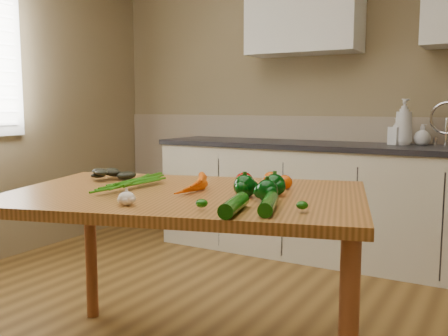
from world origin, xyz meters
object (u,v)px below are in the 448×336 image
pepper_b (275,185)px  tomato_c (285,182)px  soap_bottle_a (404,122)px  tomato_a (244,180)px  leafy_greens (112,170)px  zucchini_b (234,205)px  carrot_bunch (176,181)px  soap_bottle_b (396,131)px  pepper_a (245,186)px  zucchini_a (269,204)px  table (186,212)px  soap_bottle_c (422,135)px  garlic_bulb (127,199)px  pepper_c (267,191)px  tomato_b (271,178)px

pepper_b → tomato_c: pepper_b is taller
soap_bottle_a → tomato_a: size_ratio=4.35×
leafy_greens → zucchini_b: size_ratio=0.91×
carrot_bunch → tomato_a: bearing=23.4°
pepper_b → tomato_a: 0.23m
soap_bottle_b → pepper_a: bearing=-153.2°
soap_bottle_b → carrot_bunch: (-0.55, -2.04, -0.14)m
zucchini_a → tomato_c: bearing=106.3°
soap_bottle_a → soap_bottle_b: 0.09m
table → soap_bottle_c: soap_bottle_c is taller
zucchini_a → zucchini_b: (-0.09, -0.08, 0.00)m
tomato_c → carrot_bunch: bearing=-148.8°
table → pepper_a: pepper_a is taller
pepper_a → tomato_c: size_ratio=1.32×
pepper_a → garlic_bulb: bearing=-129.5°
garlic_bulb → tomato_a: size_ratio=0.81×
soap_bottle_a → table: bearing=-143.5°
soap_bottle_a → pepper_c: size_ratio=3.94×
carrot_bunch → zucchini_b: bearing=-49.2°
carrot_bunch → zucchini_b: size_ratio=1.18×
pepper_a → pepper_b: bearing=46.7°
pepper_a → table: bearing=-178.2°
garlic_bulb → tomato_b: (0.27, 0.71, 0.00)m
soap_bottle_b → zucchini_a: bearing=-147.7°
carrot_bunch → garlic_bulb: size_ratio=4.50×
pepper_b → pepper_c: 0.13m
leafy_greens → zucchini_b: (0.90, -0.36, -0.03)m
carrot_bunch → pepper_b: pepper_b is taller
soap_bottle_c → pepper_b: 2.03m
pepper_c → tomato_a: 0.34m
carrot_bunch → tomato_b: (0.31, 0.33, -0.01)m
leafy_greens → tomato_a: leafy_greens is taller
garlic_bulb → tomato_c: 0.73m
table → pepper_a: bearing=-14.6°
zucchini_b → soap_bottle_b: bearing=87.8°
zucchini_a → pepper_c: bearing=116.7°
garlic_bulb → leafy_greens: bearing=137.0°
soap_bottle_c → zucchini_b: (-0.27, -2.38, -0.13)m
soap_bottle_c → pepper_b: size_ratio=1.70×
carrot_bunch → pepper_a: (0.35, -0.01, 0.01)m
tomato_a → tomato_b: size_ratio=1.13×
soap_bottle_c → soap_bottle_b: bearing=101.6°
soap_bottle_b → tomato_c: (-0.13, -1.79, -0.15)m
soap_bottle_b → leafy_greens: (-0.99, -1.97, -0.13)m
soap_bottle_b → soap_bottle_c: 0.18m
pepper_a → soap_bottle_a: bearing=83.3°
leafy_greens → tomato_c: leafy_greens is taller
pepper_c → tomato_c: bearing=99.9°
leafy_greens → tomato_c: 0.87m
leafy_greens → tomato_a: 0.69m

